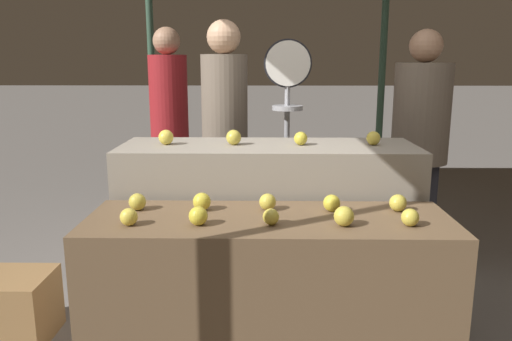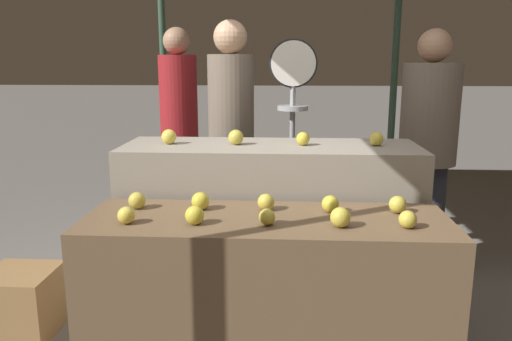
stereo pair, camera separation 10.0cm
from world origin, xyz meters
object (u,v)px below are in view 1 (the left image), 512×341
(person_customer_left, at_px, (169,114))
(person_customer_right, at_px, (420,136))
(produce_scale, at_px, (287,106))
(person_vendor_at_scale, at_px, (225,127))
(wooden_crate_side, at_px, (17,307))

(person_customer_left, xyz_separation_m, person_customer_right, (1.93, -0.88, -0.06))
(produce_scale, distance_m, person_customer_left, 1.48)
(person_vendor_at_scale, height_order, wooden_crate_side, person_vendor_at_scale)
(person_vendor_at_scale, distance_m, person_customer_left, 1.03)
(produce_scale, xyz_separation_m, wooden_crate_side, (-1.49, -0.81, -1.02))
(produce_scale, xyz_separation_m, person_customer_right, (0.94, 0.21, -0.23))
(person_customer_right, bearing_deg, produce_scale, 32.45)
(produce_scale, bearing_deg, person_vendor_at_scale, 151.67)
(person_customer_left, bearing_deg, person_customer_right, 178.09)
(produce_scale, distance_m, person_vendor_at_scale, 0.51)
(person_vendor_at_scale, bearing_deg, produce_scale, 158.61)
(wooden_crate_side, bearing_deg, person_vendor_at_scale, 44.48)
(person_vendor_at_scale, distance_m, wooden_crate_side, 1.72)
(produce_scale, xyz_separation_m, person_vendor_at_scale, (-0.43, 0.23, -0.16))
(person_vendor_at_scale, bearing_deg, wooden_crate_side, 51.42)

